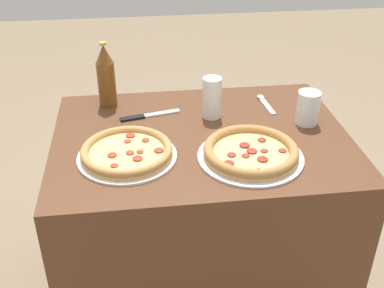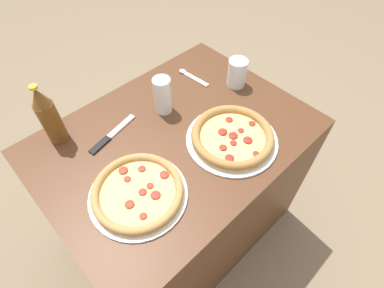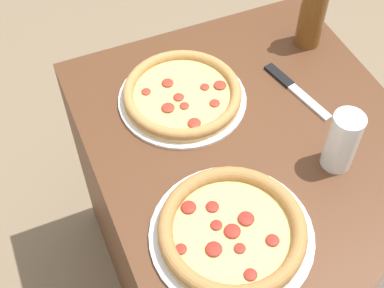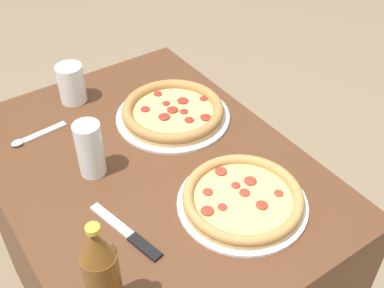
{
  "view_description": "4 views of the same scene",
  "coord_description": "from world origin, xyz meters",
  "px_view_note": "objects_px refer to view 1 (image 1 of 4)",
  "views": [
    {
      "loc": [
        -0.21,
        -1.39,
        1.56
      ],
      "look_at": [
        -0.05,
        -0.16,
        0.81
      ],
      "focal_mm": 45.0,
      "sensor_mm": 36.0,
      "label": 1
    },
    {
      "loc": [
        -0.45,
        -0.57,
        1.58
      ],
      "look_at": [
        -0.03,
        -0.12,
        0.83
      ],
      "focal_mm": 28.0,
      "sensor_mm": 36.0,
      "label": 2
    },
    {
      "loc": [
        0.58,
        -0.43,
        1.7
      ],
      "look_at": [
        -0.09,
        -0.15,
        0.78
      ],
      "focal_mm": 50.0,
      "sensor_mm": 36.0,
      "label": 3
    },
    {
      "loc": [
        -0.82,
        0.43,
        1.59
      ],
      "look_at": [
        -0.06,
        -0.09,
        0.81
      ],
      "focal_mm": 45.0,
      "sensor_mm": 36.0,
      "label": 4
    }
  ],
  "objects_px": {
    "pizza_salami": "(127,152)",
    "spoon": "(264,102)",
    "beer_bottle": "(106,76)",
    "pizza_veggie": "(251,152)",
    "glass_water": "(308,109)",
    "knife": "(147,116)",
    "glass_red_wine": "(212,99)"
  },
  "relations": [
    {
      "from": "knife",
      "to": "pizza_salami",
      "type": "bearing_deg",
      "value": -105.76
    },
    {
      "from": "pizza_salami",
      "to": "spoon",
      "type": "height_order",
      "value": "pizza_salami"
    },
    {
      "from": "spoon",
      "to": "glass_water",
      "type": "bearing_deg",
      "value": -58.27
    },
    {
      "from": "beer_bottle",
      "to": "spoon",
      "type": "height_order",
      "value": "beer_bottle"
    },
    {
      "from": "beer_bottle",
      "to": "knife",
      "type": "height_order",
      "value": "beer_bottle"
    },
    {
      "from": "pizza_veggie",
      "to": "beer_bottle",
      "type": "xyz_separation_m",
      "value": [
        -0.45,
        0.44,
        0.09
      ]
    },
    {
      "from": "glass_water",
      "to": "beer_bottle",
      "type": "height_order",
      "value": "beer_bottle"
    },
    {
      "from": "glass_red_wine",
      "to": "spoon",
      "type": "distance_m",
      "value": 0.24
    },
    {
      "from": "pizza_salami",
      "to": "pizza_veggie",
      "type": "distance_m",
      "value": 0.39
    },
    {
      "from": "glass_water",
      "to": "spoon",
      "type": "relative_size",
      "value": 0.72
    },
    {
      "from": "beer_bottle",
      "to": "spoon",
      "type": "distance_m",
      "value": 0.6
    },
    {
      "from": "spoon",
      "to": "pizza_salami",
      "type": "bearing_deg",
      "value": -148.52
    },
    {
      "from": "pizza_salami",
      "to": "pizza_veggie",
      "type": "height_order",
      "value": "pizza_veggie"
    },
    {
      "from": "glass_red_wine",
      "to": "beer_bottle",
      "type": "relative_size",
      "value": 0.61
    },
    {
      "from": "glass_water",
      "to": "spoon",
      "type": "distance_m",
      "value": 0.21
    },
    {
      "from": "glass_water",
      "to": "knife",
      "type": "distance_m",
      "value": 0.57
    },
    {
      "from": "glass_red_wine",
      "to": "knife",
      "type": "relative_size",
      "value": 0.67
    },
    {
      "from": "pizza_salami",
      "to": "knife",
      "type": "relative_size",
      "value": 1.41
    },
    {
      "from": "knife",
      "to": "spoon",
      "type": "xyz_separation_m",
      "value": [
        0.45,
        0.05,
        0.0
      ]
    },
    {
      "from": "spoon",
      "to": "beer_bottle",
      "type": "bearing_deg",
      "value": 173.6
    },
    {
      "from": "glass_water",
      "to": "knife",
      "type": "xyz_separation_m",
      "value": [
        -0.55,
        0.12,
        -0.05
      ]
    },
    {
      "from": "beer_bottle",
      "to": "spoon",
      "type": "xyz_separation_m",
      "value": [
        0.59,
        -0.07,
        -0.11
      ]
    },
    {
      "from": "pizza_veggie",
      "to": "spoon",
      "type": "bearing_deg",
      "value": 69.12
    },
    {
      "from": "knife",
      "to": "spoon",
      "type": "distance_m",
      "value": 0.45
    },
    {
      "from": "glass_red_wine",
      "to": "knife",
      "type": "distance_m",
      "value": 0.24
    },
    {
      "from": "beer_bottle",
      "to": "knife",
      "type": "relative_size",
      "value": 1.11
    },
    {
      "from": "pizza_veggie",
      "to": "beer_bottle",
      "type": "bearing_deg",
      "value": 135.59
    },
    {
      "from": "knife",
      "to": "spoon",
      "type": "height_order",
      "value": "spoon"
    },
    {
      "from": "glass_red_wine",
      "to": "glass_water",
      "type": "bearing_deg",
      "value": -15.7
    },
    {
      "from": "pizza_veggie",
      "to": "glass_red_wine",
      "type": "height_order",
      "value": "glass_red_wine"
    },
    {
      "from": "glass_red_wine",
      "to": "beer_bottle",
      "type": "distance_m",
      "value": 0.4
    },
    {
      "from": "glass_water",
      "to": "beer_bottle",
      "type": "distance_m",
      "value": 0.74
    }
  ]
}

